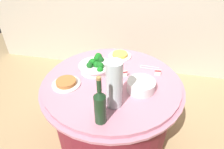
% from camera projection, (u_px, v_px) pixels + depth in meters
% --- Properties ---
extents(ground_plane, '(6.00, 6.00, 0.00)m').
position_uv_depth(ground_plane, '(112.00, 137.00, 1.97)').
color(ground_plane, tan).
extents(buffet_table, '(1.16, 1.16, 0.74)m').
position_uv_depth(buffet_table, '(112.00, 111.00, 1.75)').
color(buffet_table, maroon).
rests_on(buffet_table, ground_plane).
extents(broccoli_bowl, '(0.28, 0.28, 0.12)m').
position_uv_depth(broccoli_bowl, '(96.00, 66.00, 1.63)').
color(broccoli_bowl, white).
rests_on(broccoli_bowl, buffet_table).
extents(plate_stack, '(0.21, 0.21, 0.08)m').
position_uv_depth(plate_stack, '(141.00, 85.00, 1.42)').
color(plate_stack, white).
rests_on(plate_stack, buffet_table).
extents(wine_bottle, '(0.07, 0.07, 0.34)m').
position_uv_depth(wine_bottle, '(100.00, 106.00, 1.11)').
color(wine_bottle, '#1D3B21').
rests_on(wine_bottle, buffet_table).
extents(decorative_fruit_vase, '(0.11, 0.11, 0.34)m').
position_uv_depth(decorative_fruit_vase, '(114.00, 86.00, 1.22)').
color(decorative_fruit_vase, silver).
rests_on(decorative_fruit_vase, buffet_table).
extents(serving_tongs, '(0.17, 0.05, 0.01)m').
position_uv_depth(serving_tongs, '(149.00, 67.00, 1.69)').
color(serving_tongs, silver).
rests_on(serving_tongs, buffet_table).
extents(food_plate_fried_egg, '(0.22, 0.22, 0.04)m').
position_uv_depth(food_plate_fried_egg, '(120.00, 55.00, 1.84)').
color(food_plate_fried_egg, white).
rests_on(food_plate_fried_egg, buffet_table).
extents(food_plate_peanuts, '(0.22, 0.22, 0.04)m').
position_uv_depth(food_plate_peanuts, '(66.00, 83.00, 1.48)').
color(food_plate_peanuts, white).
rests_on(food_plate_peanuts, buffet_table).
extents(label_placard_front, '(0.05, 0.03, 0.05)m').
position_uv_depth(label_placard_front, '(124.00, 73.00, 1.56)').
color(label_placard_front, white).
rests_on(label_placard_front, buffet_table).
extents(label_placard_mid, '(0.05, 0.01, 0.05)m').
position_uv_depth(label_placard_mid, '(158.00, 72.00, 1.58)').
color(label_placard_mid, white).
rests_on(label_placard_mid, buffet_table).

